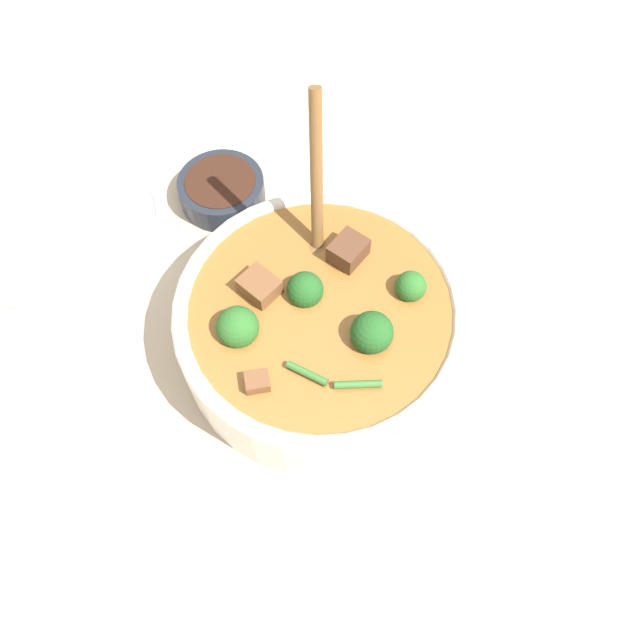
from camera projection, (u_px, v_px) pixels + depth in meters
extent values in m
plane|color=#C6B293|center=(320.00, 345.00, 0.67)|extent=(4.00, 4.00, 0.00)
cylinder|color=white|center=(320.00, 327.00, 0.64)|extent=(0.29, 0.29, 0.08)
torus|color=white|center=(320.00, 308.00, 0.60)|extent=(0.29, 0.29, 0.02)
cylinder|color=#9E662D|center=(320.00, 318.00, 0.62)|extent=(0.26, 0.26, 0.04)
sphere|color=#2D6B28|center=(411.00, 286.00, 0.60)|extent=(0.03, 0.03, 0.03)
cylinder|color=#6B9956|center=(408.00, 298.00, 0.62)|extent=(0.01, 0.01, 0.01)
sphere|color=#2D6B28|center=(238.00, 327.00, 0.58)|extent=(0.04, 0.04, 0.04)
cylinder|color=#6B9956|center=(241.00, 341.00, 0.61)|extent=(0.01, 0.01, 0.02)
sphere|color=#235B23|center=(372.00, 332.00, 0.58)|extent=(0.04, 0.04, 0.04)
cylinder|color=#6B9956|center=(370.00, 347.00, 0.60)|extent=(0.01, 0.01, 0.02)
sphere|color=#235B23|center=(308.00, 288.00, 0.60)|extent=(0.04, 0.04, 0.04)
cylinder|color=#6B9956|center=(308.00, 301.00, 0.63)|extent=(0.01, 0.01, 0.02)
cube|color=brown|center=(260.00, 288.00, 0.61)|extent=(0.03, 0.04, 0.03)
cube|color=brown|center=(348.00, 252.00, 0.62)|extent=(0.04, 0.04, 0.03)
cube|color=brown|center=(258.00, 383.00, 0.56)|extent=(0.03, 0.03, 0.02)
cylinder|color=#3D7533|center=(307.00, 373.00, 0.56)|extent=(0.02, 0.04, 0.01)
cylinder|color=#3D7533|center=(358.00, 384.00, 0.56)|extent=(0.04, 0.03, 0.01)
ellipsoid|color=brown|center=(318.00, 249.00, 0.64)|extent=(0.04, 0.03, 0.01)
cylinder|color=brown|center=(316.00, 176.00, 0.59)|extent=(0.05, 0.06, 0.16)
cylinder|color=#232833|center=(222.00, 190.00, 0.75)|extent=(0.10, 0.10, 0.03)
cylinder|color=#381E14|center=(221.00, 184.00, 0.74)|extent=(0.08, 0.08, 0.01)
cylinder|color=white|center=(69.00, 227.00, 0.74)|extent=(0.24, 0.24, 0.01)
torus|color=white|center=(68.00, 224.00, 0.73)|extent=(0.23, 0.23, 0.01)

